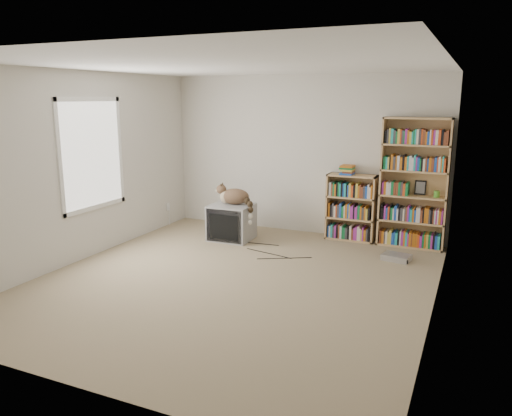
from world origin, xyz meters
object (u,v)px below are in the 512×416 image
at_px(crt_tv, 232,222).
at_px(bookcase_tall, 414,187).
at_px(cat, 237,199).
at_px(dvd_player, 396,257).
at_px(bookcase_short, 351,209).

height_order(crt_tv, bookcase_tall, bookcase_tall).
height_order(cat, dvd_player, cat).
xyz_separation_m(cat, bookcase_tall, (2.50, 0.71, 0.26)).
relative_size(cat, dvd_player, 1.98).
xyz_separation_m(bookcase_short, dvd_player, (0.82, -0.76, -0.43)).
bearing_deg(cat, crt_tv, -164.60).
height_order(cat, bookcase_tall, bookcase_tall).
xyz_separation_m(crt_tv, dvd_player, (2.50, -0.01, -0.23)).
distance_m(cat, bookcase_tall, 2.61).
bearing_deg(cat, dvd_player, -13.21).
distance_m(crt_tv, dvd_player, 2.51).
height_order(bookcase_tall, bookcase_short, bookcase_tall).
bearing_deg(bookcase_tall, cat, -164.07).
height_order(bookcase_tall, dvd_player, bookcase_tall).
bearing_deg(bookcase_short, bookcase_tall, 0.13).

